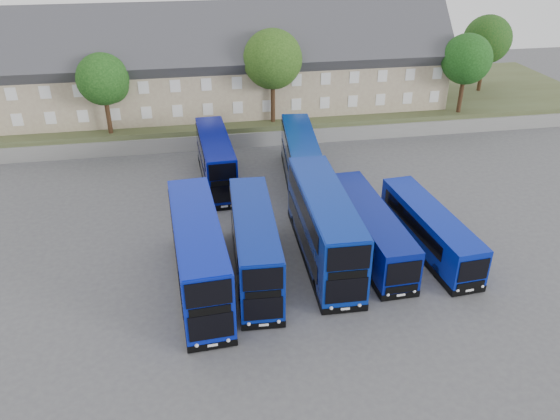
{
  "coord_description": "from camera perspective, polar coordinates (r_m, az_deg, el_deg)",
  "views": [
    {
      "loc": [
        -6.56,
        -26.96,
        20.91
      ],
      "look_at": [
        -0.64,
        6.5,
        2.2
      ],
      "focal_mm": 35.0,
      "sensor_mm": 36.0,
      "label": 1
    }
  ],
  "objects": [
    {
      "name": "coach_east_b",
      "position": [
        39.1,
        15.31,
        -2.09
      ],
      "size": [
        3.16,
        11.21,
        3.02
      ],
      "rotation": [
        0.0,
        0.0,
        0.08
      ],
      "color": "#081D9F",
      "rests_on": "ground"
    },
    {
      "name": "tree_far",
      "position": [
        69.76,
        20.88,
        16.16
      ],
      "size": [
        5.44,
        5.44,
        8.67
      ],
      "color": "#382314",
      "rests_on": "earth_bank"
    },
    {
      "name": "dd_front_left",
      "position": [
        33.93,
        -8.5,
        -4.71
      ],
      "size": [
        3.42,
        12.1,
        4.75
      ],
      "rotation": [
        0.0,
        0.0,
        0.06
      ],
      "color": "#081BA4",
      "rests_on": "ground"
    },
    {
      "name": "ground",
      "position": [
        34.74,
        2.93,
        -8.2
      ],
      "size": [
        120.0,
        120.0,
        0.0
      ],
      "primitive_type": "plane",
      "color": "#4D4D52",
      "rests_on": "ground"
    },
    {
      "name": "tree_mid",
      "position": [
        54.8,
        -0.64,
        15.28
      ],
      "size": [
        5.76,
        5.76,
        9.18
      ],
      "color": "#382314",
      "rests_on": "earth_bank"
    },
    {
      "name": "coach_east_a",
      "position": [
        38.14,
        9.3,
        -2.02
      ],
      "size": [
        2.85,
        11.94,
        3.24
      ],
      "rotation": [
        0.0,
        0.0,
        0.03
      ],
      "color": "navy",
      "rests_on": "ground"
    },
    {
      "name": "dd_front_mid",
      "position": [
        34.78,
        -2.68,
        -3.82
      ],
      "size": [
        3.06,
        11.17,
        4.4
      ],
      "rotation": [
        0.0,
        0.0,
        -0.05
      ],
      "color": "navy",
      "rests_on": "ground"
    },
    {
      "name": "dd_rear_right",
      "position": [
        47.28,
        2.12,
        5.39
      ],
      "size": [
        3.58,
        11.0,
        4.29
      ],
      "rotation": [
        0.0,
        0.0,
        -0.1
      ],
      "color": "#082F9B",
      "rests_on": "ground"
    },
    {
      "name": "terrace_row",
      "position": [
        58.84,
        -6.47,
        14.58
      ],
      "size": [
        48.0,
        10.4,
        11.2
      ],
      "color": "gray",
      "rests_on": "earth_bank"
    },
    {
      "name": "retaining_wall",
      "position": [
        55.2,
        -2.54,
        7.39
      ],
      "size": [
        70.0,
        0.4,
        1.5
      ],
      "primitive_type": "cube",
      "color": "slate",
      "rests_on": "ground"
    },
    {
      "name": "dd_rear_left",
      "position": [
        47.24,
        -6.73,
        5.13
      ],
      "size": [
        2.84,
        10.69,
        4.21
      ],
      "rotation": [
        0.0,
        0.0,
        0.04
      ],
      "color": "#070F82",
      "rests_on": "ground"
    },
    {
      "name": "earth_bank",
      "position": [
        64.47,
        -3.77,
        10.79
      ],
      "size": [
        80.0,
        20.0,
        2.0
      ],
      "primitive_type": "cube",
      "color": "#464C2A",
      "rests_on": "ground"
    },
    {
      "name": "tree_east",
      "position": [
        60.97,
        18.98,
        14.53
      ],
      "size": [
        5.12,
        5.12,
        8.16
      ],
      "color": "#382314",
      "rests_on": "earth_bank"
    },
    {
      "name": "tree_west",
      "position": [
        54.37,
        -17.85,
        12.72
      ],
      "size": [
        4.8,
        4.8,
        7.65
      ],
      "color": "#382314",
      "rests_on": "earth_bank"
    },
    {
      "name": "dd_front_right",
      "position": [
        36.44,
        4.6,
        -1.78
      ],
      "size": [
        3.13,
        12.37,
        4.89
      ],
      "rotation": [
        0.0,
        0.0,
        -0.03
      ],
      "color": "#082593",
      "rests_on": "ground"
    }
  ]
}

